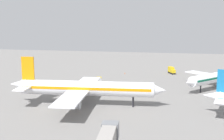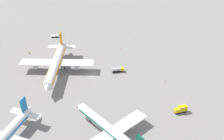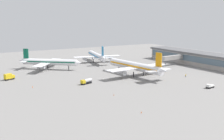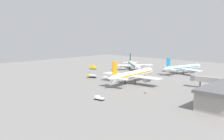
# 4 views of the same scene
# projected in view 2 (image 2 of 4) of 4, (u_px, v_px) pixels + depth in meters

# --- Properties ---
(ground) EXTENTS (288.00, 288.00, 0.00)m
(ground) POSITION_uv_depth(u_px,v_px,m) (92.00, 76.00, 148.53)
(ground) COLOR gray
(airplane_at_gate) EXTENTS (31.12, 33.91, 12.63)m
(airplane_at_gate) POSITION_uv_depth(u_px,v_px,m) (110.00, 130.00, 108.42)
(airplane_at_gate) COLOR white
(airplane_at_gate) RESTS_ON ground
(airplane_taxiing) EXTENTS (41.42, 33.75, 12.74)m
(airplane_taxiing) POSITION_uv_depth(u_px,v_px,m) (1.00, 140.00, 103.84)
(airplane_taxiing) COLOR white
(airplane_taxiing) RESTS_ON ground
(airplane_distant) EXTENTS (48.71, 39.22, 14.81)m
(airplane_distant) POSITION_uv_depth(u_px,v_px,m) (56.00, 63.00, 148.69)
(airplane_distant) COLOR white
(airplane_distant) RESTS_ON ground
(pushback_tractor) EXTENTS (2.78, 4.64, 1.90)m
(pushback_tractor) POSITION_uv_depth(u_px,v_px,m) (55.00, 36.00, 186.84)
(pushback_tractor) COLOR black
(pushback_tractor) RESTS_ON ground
(fuel_truck) EXTENTS (3.77, 6.58, 2.50)m
(fuel_truck) POSITION_uv_depth(u_px,v_px,m) (118.00, 70.00, 150.93)
(fuel_truck) COLOR black
(fuel_truck) RESTS_ON ground
(catering_truck) EXTENTS (3.97, 5.89, 3.30)m
(catering_truck) POSITION_uv_depth(u_px,v_px,m) (181.00, 109.00, 123.19)
(catering_truck) COLOR black
(catering_truck) RESTS_ON ground
(ground_crew_worker) EXTENTS (0.40, 0.58, 1.67)m
(ground_crew_worker) POSITION_uv_depth(u_px,v_px,m) (29.00, 53.00, 167.57)
(ground_crew_worker) COLOR #1E2338
(ground_crew_worker) RESTS_ON ground
(safety_cone_near_gate) EXTENTS (0.44, 0.44, 0.60)m
(safety_cone_near_gate) POSITION_uv_depth(u_px,v_px,m) (130.00, 32.00, 193.00)
(safety_cone_near_gate) COLOR #EA590C
(safety_cone_near_gate) RESTS_ON ground
(safety_cone_mid_apron) EXTENTS (0.44, 0.44, 0.60)m
(safety_cone_mid_apron) POSITION_uv_depth(u_px,v_px,m) (121.00, 49.00, 172.71)
(safety_cone_mid_apron) COLOR #EA590C
(safety_cone_mid_apron) RESTS_ON ground
(safety_cone_far_side) EXTENTS (0.44, 0.44, 0.60)m
(safety_cone_far_side) POSITION_uv_depth(u_px,v_px,m) (165.00, 81.00, 143.54)
(safety_cone_far_side) COLOR #EA590C
(safety_cone_far_side) RESTS_ON ground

